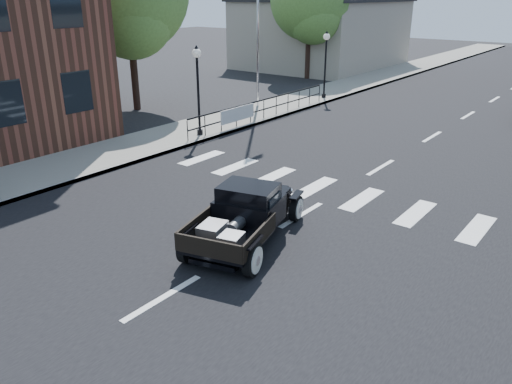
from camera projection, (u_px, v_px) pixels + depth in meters
The scene contains 12 objects.
ground at pixel (256, 243), 12.01m from camera, with size 120.00×120.00×0.00m, color black.
road at pixel (455, 123), 23.02m from camera, with size 14.00×80.00×0.02m, color black.
road_markings at pixel (414, 148), 19.35m from camera, with size 12.00×60.00×0.06m, color silver, non-canonical shape.
sidewalk_left at pixel (300, 100), 27.83m from camera, with size 3.00×80.00×0.15m, color gray.
low_building_left at pixel (322, 35), 40.17m from camera, with size 10.00×12.00×5.00m, color #A39A89.
railing at pixel (264, 107), 23.27m from camera, with size 0.08×10.00×1.00m, color black, non-canonical shape.
banner at pixel (238, 120), 21.83m from camera, with size 0.04×2.20×0.60m, color silver, non-canonical shape.
lamp_post_b at pixel (198, 91), 20.03m from camera, with size 0.36×0.36×3.57m, color black, non-canonical shape.
lamp_post_c at pixel (325, 65), 27.36m from camera, with size 0.36×0.36×3.57m, color black, non-canonical shape.
big_tree_near at pixel (130, 21), 24.25m from camera, with size 5.90×5.90×8.67m, color #4B7431, non-canonical shape.
big_tree_far at pixel (309, 20), 33.82m from camera, with size 5.36×5.36×7.87m, color #4B7431, non-canonical shape.
hotrod_pickup at pixel (246, 214), 11.85m from camera, with size 1.90×4.08×1.41m, color black, non-canonical shape.
Camera 1 is at (6.56, -8.46, 5.59)m, focal length 35.00 mm.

